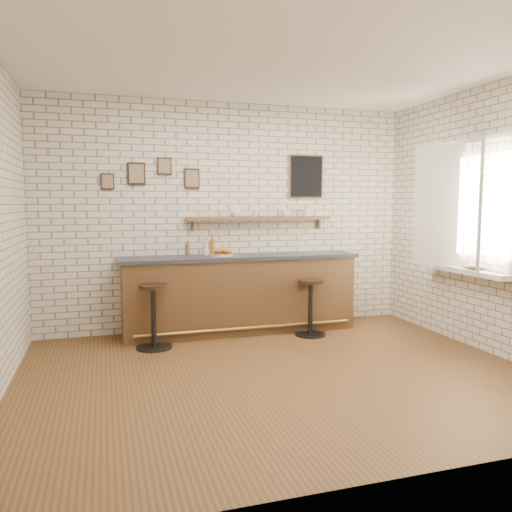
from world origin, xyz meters
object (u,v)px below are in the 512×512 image
at_px(bar_stool_left, 154,314).
at_px(book_upper, 466,266).
at_px(shelf_cup_d, 307,213).
at_px(book_lower, 466,268).
at_px(sandwich_plate, 222,255).
at_px(shelf_cup_c, 285,213).
at_px(bar_counter, 240,293).
at_px(ciabatta_sandwich, 223,252).
at_px(bitters_bottle_white, 206,249).
at_px(condiment_bottle_yellow, 223,249).
at_px(bitters_bottle_amber, 212,247).
at_px(bitters_bottle_brown, 187,250).
at_px(bar_stool_right, 311,306).
at_px(shelf_cup_b, 255,214).
at_px(shelf_cup_a, 235,213).

height_order(bar_stool_left, book_upper, book_upper).
xyz_separation_m(shelf_cup_d, book_lower, (1.30, -1.66, -0.61)).
distance_m(sandwich_plate, shelf_cup_c, 1.09).
xyz_separation_m(bar_counter, ciabatta_sandwich, (-0.23, 0.00, 0.55)).
xyz_separation_m(shelf_cup_d, book_upper, (1.30, -1.66, -0.59)).
bearing_deg(book_upper, bitters_bottle_white, -171.85).
bearing_deg(condiment_bottle_yellow, bitters_bottle_amber, -180.00).
distance_m(shelf_cup_d, book_upper, 2.19).
bearing_deg(bitters_bottle_brown, bar_counter, -12.07).
bearing_deg(bitters_bottle_white, shelf_cup_d, 2.37).
xyz_separation_m(condiment_bottle_yellow, bar_stool_right, (1.00, -0.58, -0.70)).
bearing_deg(book_upper, book_lower, -51.43).
distance_m(bitters_bottle_brown, bitters_bottle_amber, 0.33).
relative_size(condiment_bottle_yellow, shelf_cup_d, 1.59).
bearing_deg(bitters_bottle_white, book_upper, -30.42).
xyz_separation_m(bitters_bottle_brown, book_lower, (2.97, -1.60, -0.14)).
relative_size(bar_stool_left, book_lower, 3.07).
bearing_deg(bar_stool_left, bitters_bottle_white, 38.16).
bearing_deg(book_upper, shelf_cup_b, 179.42).
xyz_separation_m(bar_counter, bar_stool_left, (-1.16, -0.44, -0.10)).
distance_m(bitters_bottle_brown, shelf_cup_c, 1.44).
xyz_separation_m(sandwich_plate, ciabatta_sandwich, (0.01, 0.00, 0.04)).
bearing_deg(bar_stool_left, shelf_cup_d, 16.48).
bearing_deg(book_lower, bar_counter, 163.57).
bearing_deg(book_upper, sandwich_plate, -171.36).
relative_size(ciabatta_sandwich, bar_stool_right, 0.35).
xyz_separation_m(sandwich_plate, book_upper, (2.55, -1.47, -0.05)).
relative_size(shelf_cup_a, book_upper, 0.52).
bearing_deg(book_lower, bitters_bottle_brown, 167.56).
height_order(bitters_bottle_amber, shelf_cup_c, shelf_cup_c).
bearing_deg(shelf_cup_c, sandwich_plate, 100.35).
xyz_separation_m(condiment_bottle_yellow, bar_stool_left, (-0.97, -0.58, -0.68)).
bearing_deg(book_upper, condiment_bottle_yellow, -174.11).
relative_size(bitters_bottle_amber, shelf_cup_c, 2.19).
height_order(bar_stool_left, shelf_cup_c, shelf_cup_c).
relative_size(shelf_cup_a, book_lower, 0.52).
height_order(bitters_bottle_white, shelf_cup_d, shelf_cup_d).
bearing_deg(condiment_bottle_yellow, bar_stool_left, -149.07).
xyz_separation_m(bar_counter, bitters_bottle_amber, (-0.34, 0.14, 0.61)).
xyz_separation_m(sandwich_plate, shelf_cup_b, (0.51, 0.20, 0.53)).
distance_m(ciabatta_sandwich, shelf_cup_b, 0.72).
distance_m(ciabatta_sandwich, bar_stool_right, 1.31).
relative_size(sandwich_plate, shelf_cup_c, 2.38).
height_order(shelf_cup_c, book_upper, shelf_cup_c).
distance_m(bitters_bottle_brown, shelf_cup_a, 0.80).
bearing_deg(bar_counter, bitters_bottle_amber, 157.12).
bearing_deg(book_upper, shelf_cup_d, 166.64).
bearing_deg(bar_stool_right, bitters_bottle_brown, 158.34).
height_order(shelf_cup_a, book_upper, shelf_cup_a).
xyz_separation_m(condiment_bottle_yellow, shelf_cup_d, (1.20, 0.06, 0.47)).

